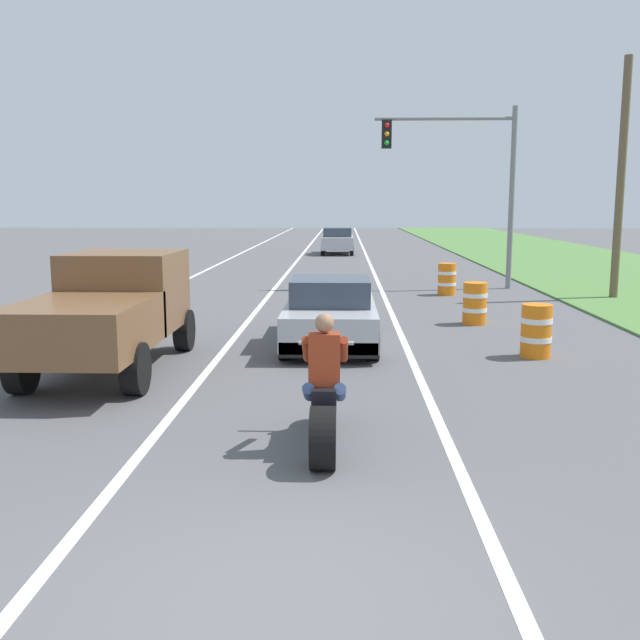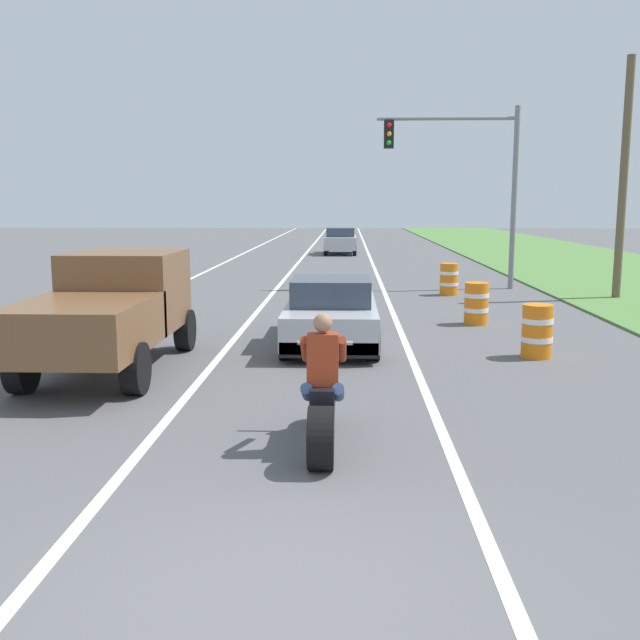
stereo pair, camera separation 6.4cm
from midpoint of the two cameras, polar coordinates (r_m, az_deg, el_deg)
name	(u,v)px [view 2 (the right image)]	position (r m, az deg, el deg)	size (l,w,h in m)	color
ground_plane	(263,603)	(5.61, -4.17, -21.40)	(160.00, 160.00, 0.00)	#565659
lane_stripe_left_solid	(175,286)	(25.66, -11.28, 2.65)	(0.14, 120.00, 0.01)	white
lane_stripe_right_solid	(382,287)	(24.99, 5.01, 2.62)	(0.14, 120.00, 0.01)	white
lane_stripe_centre_dashed	(278,286)	(25.07, -3.24, 2.66)	(0.14, 120.00, 0.01)	white
motorcycle_with_rider	(323,401)	(8.39, 0.44, -6.42)	(0.70, 2.21, 1.62)	black
sports_car_silver	(331,314)	(14.69, 1.03, 0.50)	(1.84, 4.30, 1.37)	#B7B7BC
pickup_truck_left_lane_brown	(111,306)	(12.84, -16.05, 1.03)	(2.02, 4.80, 1.98)	brown
traffic_light_mast_near	(472,168)	(24.87, 11.96, 11.66)	(4.67, 0.34, 6.00)	gray
utility_pole_roadside	(623,180)	(23.32, 22.93, 10.15)	(0.24, 0.24, 7.05)	brown
construction_barrel_nearest	(537,331)	(14.03, 16.90, -0.83)	(0.58, 0.58, 1.00)	orange
construction_barrel_mid	(476,303)	(17.54, 12.35, 1.30)	(0.58, 0.58, 1.00)	orange
construction_barrel_far	(449,279)	(23.01, 10.23, 3.20)	(0.58, 0.58, 1.00)	orange
distant_car_far_ahead	(340,240)	(41.26, 1.67, 6.31)	(1.80, 4.00, 1.50)	#B2B2B7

